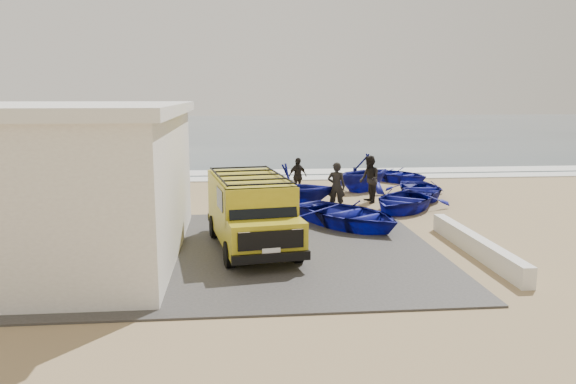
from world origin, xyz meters
name	(u,v)px	position (x,y,z in m)	size (l,w,h in m)	color
ground	(292,233)	(0.00, 0.00, 0.00)	(160.00, 160.00, 0.00)	tan
slab	(231,251)	(-2.00, -2.00, 0.03)	(12.00, 10.00, 0.05)	#413E3B
ocean	(249,129)	(0.00, 56.00, 0.00)	(180.00, 88.00, 0.01)	#385166
surf_line	(270,178)	(0.00, 12.00, 0.03)	(180.00, 1.60, 0.06)	white
surf_wash	(267,172)	(0.00, 14.50, 0.02)	(180.00, 2.20, 0.04)	white
building	(31,182)	(-7.50, -2.00, 2.16)	(8.40, 9.40, 4.30)	white
parapet	(476,245)	(5.00, -3.00, 0.28)	(0.35, 6.00, 0.55)	silver
van	(251,209)	(-1.40, -1.69, 1.19)	(2.79, 5.41, 2.21)	gold
boat_near_left	(347,215)	(1.99, 0.63, 0.46)	(3.14, 4.40, 0.91)	#12178E
boat_near_right	(404,200)	(4.78, 3.25, 0.42)	(2.92, 4.08, 0.85)	#12178E
boat_mid_left	(290,187)	(0.31, 3.70, 0.93)	(3.05, 3.53, 1.86)	#12178E
boat_mid_right	(420,190)	(6.27, 5.72, 0.39)	(2.71, 3.80, 0.79)	#12178E
boat_far_left	(363,173)	(4.19, 7.80, 0.89)	(2.91, 3.37, 1.78)	#12178E
boat_far_right	(397,175)	(6.62, 10.43, 0.37)	(2.54, 3.56, 0.74)	#12178E
fisherman_front	(336,187)	(2.10, 3.43, 0.97)	(0.71, 0.46, 1.93)	black
fisherman_middle	(369,179)	(3.79, 4.94, 1.00)	(0.97, 0.76, 2.01)	black
fisherman_back	(298,176)	(0.99, 7.16, 0.85)	(1.00, 0.41, 1.70)	black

